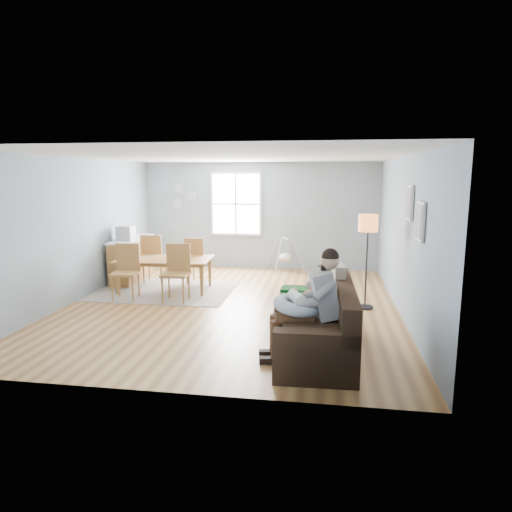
% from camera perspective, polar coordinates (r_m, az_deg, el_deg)
% --- Properties ---
extents(room, '(8.40, 9.40, 3.90)m').
position_cam_1_polar(room, '(8.18, -3.20, 10.39)').
color(room, '#925E34').
extents(window, '(1.32, 0.08, 1.62)m').
position_cam_1_polar(window, '(11.71, -2.51, 6.52)').
color(window, silver).
rests_on(window, room).
extents(pictures, '(0.05, 1.34, 0.74)m').
position_cam_1_polar(pictures, '(7.09, 19.20, 5.28)').
color(pictures, silver).
rests_on(pictures, room).
extents(wall_plates, '(0.67, 0.02, 0.66)m').
position_cam_1_polar(wall_plates, '(12.07, -9.12, 7.36)').
color(wall_plates, '#A2B3C2').
rests_on(wall_plates, room).
extents(sofa, '(1.05, 2.32, 0.93)m').
position_cam_1_polar(sofa, '(6.34, 8.09, -8.84)').
color(sofa, black).
rests_on(sofa, room).
extents(green_throw, '(1.06, 0.92, 0.04)m').
position_cam_1_polar(green_throw, '(7.00, 7.33, -4.79)').
color(green_throw, '#166222').
rests_on(green_throw, sofa).
extents(beige_pillow, '(0.22, 0.55, 0.53)m').
position_cam_1_polar(beige_pillow, '(6.79, 10.15, -3.19)').
color(beige_pillow, tan).
rests_on(beige_pillow, sofa).
extents(father, '(1.07, 0.57, 1.47)m').
position_cam_1_polar(father, '(5.89, 6.82, -5.60)').
color(father, gray).
rests_on(father, sofa).
extents(nursing_pillow, '(0.67, 0.65, 0.25)m').
position_cam_1_polar(nursing_pillow, '(5.91, 5.12, -6.15)').
color(nursing_pillow, '#A8C1D2').
rests_on(nursing_pillow, father).
extents(infant, '(0.27, 0.44, 0.16)m').
position_cam_1_polar(infant, '(5.92, 5.04, -5.11)').
color(infant, white).
rests_on(infant, nursing_pillow).
extents(toddler, '(0.62, 0.32, 0.95)m').
position_cam_1_polar(toddler, '(6.41, 7.41, -4.29)').
color(toddler, silver).
rests_on(toddler, sofa).
extents(floor_lamp, '(0.34, 0.34, 1.70)m').
position_cam_1_polar(floor_lamp, '(8.28, 13.82, 3.05)').
color(floor_lamp, black).
rests_on(floor_lamp, room).
extents(storage_cube, '(0.61, 0.57, 0.54)m').
position_cam_1_polar(storage_cube, '(6.53, 7.27, -8.82)').
color(storage_cube, silver).
rests_on(storage_cube, room).
extents(rug, '(2.81, 2.14, 0.01)m').
position_cam_1_polar(rug, '(9.73, -11.31, -4.22)').
color(rug, gray).
rests_on(rug, room).
extents(dining_table, '(1.99, 1.20, 0.68)m').
position_cam_1_polar(dining_table, '(9.65, -11.37, -2.31)').
color(dining_table, '#9C6A33').
rests_on(dining_table, rug).
extents(chair_sw, '(0.53, 0.53, 1.07)m').
position_cam_1_polar(chair_sw, '(9.16, -15.88, -1.36)').
color(chair_sw, olive).
rests_on(chair_sw, rug).
extents(chair_se, '(0.51, 0.51, 1.09)m').
position_cam_1_polar(chair_se, '(8.80, -9.85, -1.50)').
color(chair_se, olive).
rests_on(chair_se, rug).
extents(chair_nw, '(0.53, 0.53, 1.08)m').
position_cam_1_polar(chair_nw, '(10.39, -12.75, 0.15)').
color(chair_nw, olive).
rests_on(chair_nw, rug).
extents(chair_ne, '(0.51, 0.51, 1.03)m').
position_cam_1_polar(chair_ne, '(10.09, -7.49, -0.17)').
color(chair_ne, olive).
rests_on(chair_ne, rug).
extents(counter, '(0.60, 1.74, 0.96)m').
position_cam_1_polar(counter, '(10.84, -15.26, -0.32)').
color(counter, '#9C6A33').
rests_on(counter, room).
extents(monitor, '(0.34, 0.32, 0.32)m').
position_cam_1_polar(monitor, '(10.44, -15.98, 2.77)').
color(monitor, '#A5A5AA').
rests_on(monitor, counter).
extents(baby_swing, '(1.08, 1.09, 0.84)m').
position_cam_1_polar(baby_swing, '(11.32, 3.69, -0.10)').
color(baby_swing, '#A5A5AA').
rests_on(baby_swing, room).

